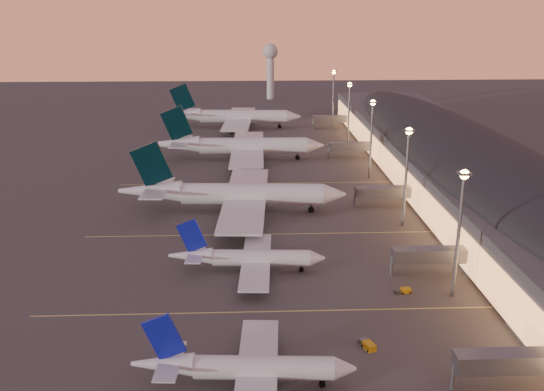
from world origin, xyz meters
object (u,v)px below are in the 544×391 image
(airliner_wide_mid, at_px, (238,146))
(airliner_narrow_south, at_px, (244,368))
(baggage_tug_c, at_px, (403,291))
(airliner_wide_near, at_px, (233,194))
(radar_tower, at_px, (270,62))
(baggage_tug_d, at_px, (368,345))
(airliner_narrow_north, at_px, (247,258))
(airliner_wide_far, at_px, (231,117))

(airliner_wide_mid, bearing_deg, airliner_narrow_south, -87.58)
(airliner_wide_mid, xyz_separation_m, baggage_tug_c, (34.36, -109.25, -4.80))
(airliner_wide_near, bearing_deg, radar_tower, 88.17)
(radar_tower, height_order, baggage_tug_d, radar_tower)
(airliner_wide_near, bearing_deg, airliner_narrow_north, -81.00)
(airliner_narrow_north, bearing_deg, airliner_wide_near, 98.80)
(airliner_narrow_south, height_order, airliner_wide_far, airliner_wide_far)
(airliner_narrow_north, bearing_deg, radar_tower, 89.69)
(baggage_tug_c, height_order, baggage_tug_d, baggage_tug_d)
(airliner_narrow_south, bearing_deg, airliner_wide_near, 95.88)
(airliner_narrow_north, relative_size, airliner_wide_far, 0.52)
(airliner_narrow_north, distance_m, baggage_tug_c, 33.36)
(airliner_narrow_south, xyz_separation_m, baggage_tug_c, (31.78, 29.65, -2.70))
(airliner_wide_far, height_order, baggage_tug_c, airliner_wide_far)
(airliner_wide_near, height_order, airliner_wide_far, airliner_wide_far)
(airliner_wide_near, relative_size, radar_tower, 1.93)
(airliner_narrow_north, distance_m, airliner_wide_mid, 97.89)
(radar_tower, xyz_separation_m, baggage_tug_c, (16.56, -258.33, -21.43))
(airliner_narrow_south, relative_size, airliner_wide_far, 0.53)
(airliner_wide_far, bearing_deg, baggage_tug_c, -73.40)
(airliner_narrow_south, xyz_separation_m, airliner_narrow_north, (0.55, 41.09, -0.02))
(airliner_wide_mid, relative_size, baggage_tug_c, 18.71)
(airliner_narrow_south, relative_size, baggage_tug_d, 8.53)
(airliner_wide_mid, relative_size, baggage_tug_d, 15.91)
(airliner_wide_near, xyz_separation_m, baggage_tug_c, (35.15, -50.64, -4.74))
(airliner_narrow_north, relative_size, radar_tower, 1.04)
(airliner_wide_mid, relative_size, airliner_wide_far, 0.99)
(airliner_wide_far, bearing_deg, airliner_wide_mid, -82.51)
(airliner_wide_near, height_order, baggage_tug_d, airliner_wide_near)
(baggage_tug_d, bearing_deg, airliner_wide_near, 179.19)
(airliner_narrow_south, distance_m, radar_tower, 288.99)
(airliner_wide_mid, relative_size, radar_tower, 1.95)
(airliner_wide_near, xyz_separation_m, airliner_wide_far, (-2.96, 118.97, 0.12))
(airliner_wide_mid, bearing_deg, airliner_wide_far, 94.91)
(airliner_wide_near, relative_size, baggage_tug_c, 18.52)
(airliner_narrow_north, relative_size, airliner_wide_near, 0.54)
(airliner_wide_far, bearing_deg, radar_tower, 80.29)
(airliner_wide_near, bearing_deg, airliner_wide_far, 94.71)
(airliner_narrow_north, bearing_deg, airliner_narrow_south, -87.68)
(airliner_narrow_north, distance_m, radar_tower, 248.04)
(airliner_wide_far, bearing_deg, airliner_wide_near, -84.64)
(airliner_wide_mid, bearing_deg, airliner_narrow_north, -86.81)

